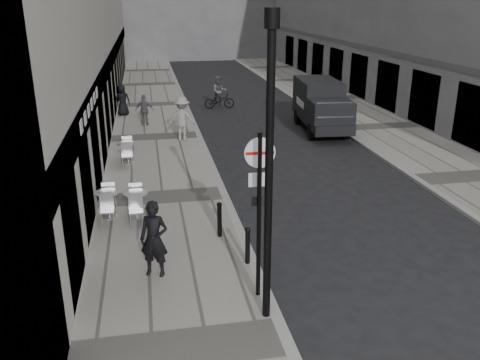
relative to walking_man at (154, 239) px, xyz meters
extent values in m
cube|color=gray|center=(0.35, 12.55, -0.96)|extent=(4.00, 60.00, 0.12)
cube|color=gray|center=(11.35, 12.55, -0.96)|extent=(4.00, 60.00, 0.12)
imported|color=black|center=(0.00, 0.00, 0.00)|extent=(0.77, 0.64, 1.81)
cylinder|color=black|center=(2.15, -1.27, 0.91)|extent=(0.09, 0.09, 3.63)
cylinder|color=white|center=(2.15, -1.27, 2.31)|extent=(0.62, 0.06, 0.62)
cube|color=#B21414|center=(2.15, -1.29, 2.31)|extent=(0.57, 0.03, 0.06)
cube|color=white|center=(2.15, -1.24, 1.74)|extent=(0.44, 0.04, 0.29)
cylinder|color=black|center=(2.15, -2.04, 1.95)|extent=(0.15, 0.15, 5.71)
cylinder|color=black|center=(2.15, -2.04, 4.86)|extent=(0.27, 0.27, 0.33)
cylinder|color=black|center=(2.20, 0.13, -0.46)|extent=(0.12, 0.12, 0.88)
cylinder|color=black|center=(1.75, 1.71, -0.45)|extent=(0.12, 0.12, 0.91)
cylinder|color=black|center=(7.39, 11.10, -0.65)|extent=(0.33, 0.77, 0.74)
cylinder|color=black|center=(9.02, 10.95, -0.65)|extent=(0.33, 0.77, 0.74)
cylinder|color=black|center=(7.67, 14.25, -0.65)|extent=(0.33, 0.77, 0.74)
cylinder|color=black|center=(9.31, 14.10, -0.65)|extent=(0.33, 0.77, 0.74)
cube|color=black|center=(8.42, 13.43, 0.42)|extent=(2.15, 3.50, 1.86)
cube|color=black|center=(8.20, 10.93, 0.14)|extent=(2.00, 1.84, 1.30)
cube|color=#1E2328|center=(8.14, 10.24, 0.51)|extent=(1.65, 0.47, 0.69)
imported|color=black|center=(4.24, 18.78, -0.56)|extent=(1.75, 0.62, 0.92)
imported|color=#545459|center=(4.24, 18.78, 0.00)|extent=(0.85, 0.66, 1.73)
imported|color=#5A5A5F|center=(-0.10, 14.85, -0.13)|extent=(0.95, 0.50, 1.55)
imported|color=gray|center=(1.54, 11.69, 0.08)|extent=(1.44, 1.12, 1.96)
imported|color=black|center=(-1.25, 17.38, -0.07)|extent=(0.88, 0.64, 1.66)
cylinder|color=silver|center=(-0.45, 3.36, -0.89)|extent=(0.45, 0.45, 0.03)
cylinder|color=silver|center=(-0.45, 3.36, -0.51)|extent=(0.06, 0.06, 0.76)
cylinder|color=silver|center=(-0.45, 3.36, -0.13)|extent=(0.72, 0.72, 0.03)
cylinder|color=silver|center=(-1.25, 3.54, -0.89)|extent=(0.45, 0.45, 0.03)
cylinder|color=silver|center=(-1.25, 3.54, -0.51)|extent=(0.06, 0.06, 0.76)
cylinder|color=silver|center=(-1.25, 3.54, -0.13)|extent=(0.72, 0.72, 0.03)
cylinder|color=silver|center=(-0.82, 8.69, -0.89)|extent=(0.47, 0.47, 0.03)
cylinder|color=silver|center=(-0.82, 8.69, -0.50)|extent=(0.06, 0.06, 0.79)
cylinder|color=silver|center=(-0.82, 8.69, -0.10)|extent=(0.75, 0.75, 0.03)
camera|label=1|loc=(0.02, -10.56, 5.19)|focal=38.00mm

